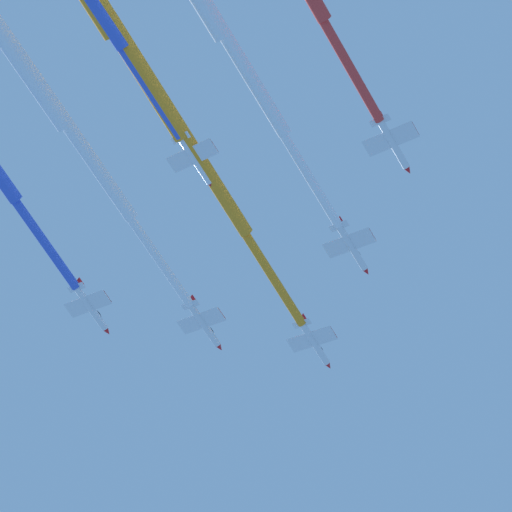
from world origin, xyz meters
TOP-DOWN VIEW (x-y plane):
  - jet_lead at (-27.37, -18.47)m, footprint 71.65×49.24m
  - jet_port_inner at (-43.22, -12.02)m, footprint 69.17×46.24m

SIDE VIEW (x-z plane):
  - jet_port_inner at x=-43.22m, z-range 140.94..145.47m
  - jet_lead at x=-27.37m, z-range 141.37..145.87m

